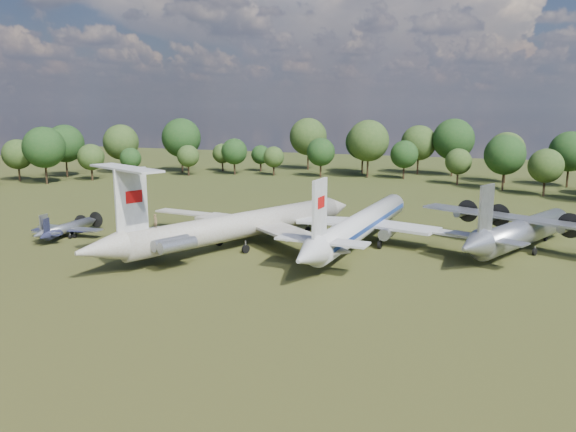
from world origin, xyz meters
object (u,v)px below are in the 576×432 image
at_px(tu104_jet, 363,228).
at_px(small_prop_west, 63,232).
at_px(il62_airliner, 243,230).
at_px(person_on_il62, 155,221).
at_px(an12_transport, 523,235).
at_px(small_prop_northwest, 68,230).

bearing_deg(tu104_jet, small_prop_west, -160.68).
relative_size(il62_airliner, person_on_il62, 29.98).
relative_size(il62_airliner, small_prop_west, 3.81).
bearing_deg(an12_transport, small_prop_west, -141.02).
xyz_separation_m(il62_airliner, an12_transport, (36.06, 11.39, -0.23)).
height_order(an12_transport, person_on_il62, person_on_il62).
xyz_separation_m(il62_airliner, person_on_il62, (-5.59, -12.40, 3.25)).
relative_size(tu104_jet, small_prop_northwest, 3.27).
xyz_separation_m(il62_airliner, small_prop_northwest, (-26.96, -3.89, -1.36)).
bearing_deg(person_on_il62, il62_airliner, -95.98).
bearing_deg(tu104_jet, an12_transport, 15.41).
xyz_separation_m(il62_airliner, tu104_jet, (15.20, 7.06, -0.04)).
height_order(small_prop_west, small_prop_northwest, small_prop_northwest).
distance_m(an12_transport, person_on_il62, 48.09).
distance_m(il62_airliner, person_on_il62, 13.98).
xyz_separation_m(tu104_jet, small_prop_west, (-42.32, -11.86, -1.43)).
bearing_deg(il62_airliner, small_prop_northwest, -147.52).
bearing_deg(small_prop_west, person_on_il62, -33.67).
xyz_separation_m(tu104_jet, an12_transport, (20.86, 4.34, -0.18)).
bearing_deg(an12_transport, tu104_jet, -143.65).
xyz_separation_m(tu104_jet, small_prop_northwest, (-42.16, -10.94, -1.32)).
distance_m(il62_airliner, tu104_jet, 16.76).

